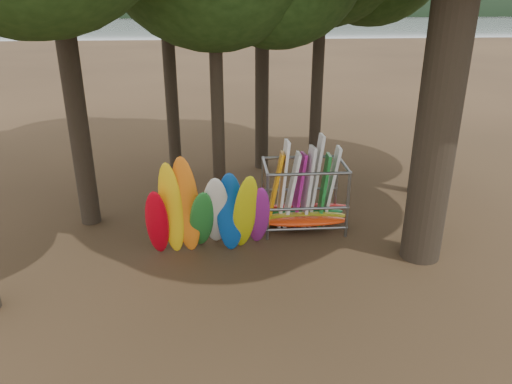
{
  "coord_description": "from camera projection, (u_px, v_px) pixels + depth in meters",
  "views": [
    {
      "loc": [
        -1.11,
        -11.83,
        6.96
      ],
      "look_at": [
        -0.1,
        1.5,
        1.4
      ],
      "focal_mm": 35.0,
      "sensor_mm": 36.0,
      "label": 1
    }
  ],
  "objects": [
    {
      "name": "lake",
      "position": [
        225.0,
        39.0,
        68.89
      ],
      "size": [
        160.0,
        160.0,
        0.0
      ],
      "primitive_type": "plane",
      "color": "gray",
      "rests_on": "ground"
    },
    {
      "name": "far_shore",
      "position": [
        221.0,
        8.0,
        114.15
      ],
      "size": [
        160.0,
        4.0,
        4.0
      ],
      "primitive_type": "cube",
      "color": "black",
      "rests_on": "ground"
    },
    {
      "name": "storage_rack",
      "position": [
        303.0,
        198.0,
        15.18
      ],
      "size": [
        3.18,
        1.52,
        2.87
      ],
      "color": "slate",
      "rests_on": "ground"
    },
    {
      "name": "ground",
      "position": [
        264.0,
        260.0,
        13.65
      ],
      "size": [
        120.0,
        120.0,
        0.0
      ],
      "primitive_type": "plane",
      "color": "#47331E",
      "rests_on": "ground"
    },
    {
      "name": "kayak_row",
      "position": [
        208.0,
        214.0,
        13.25
      ],
      "size": [
        3.35,
        2.18,
        3.21
      ],
      "color": "red",
      "rests_on": "ground"
    }
  ]
}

